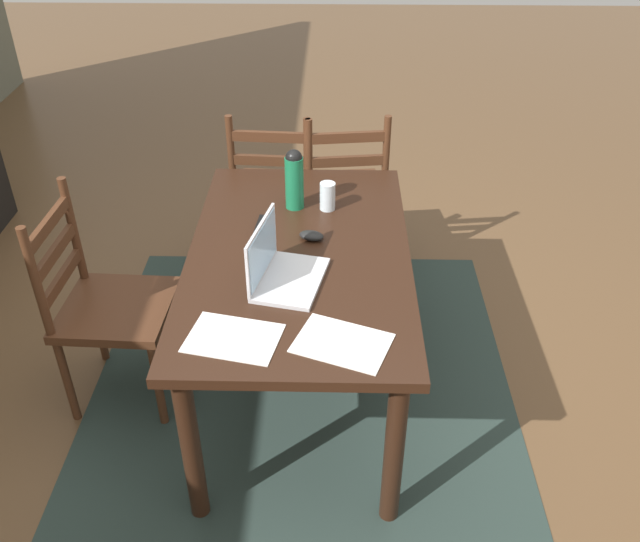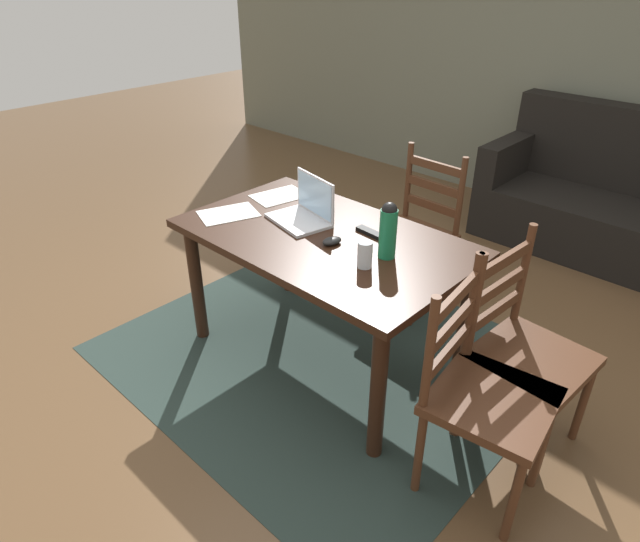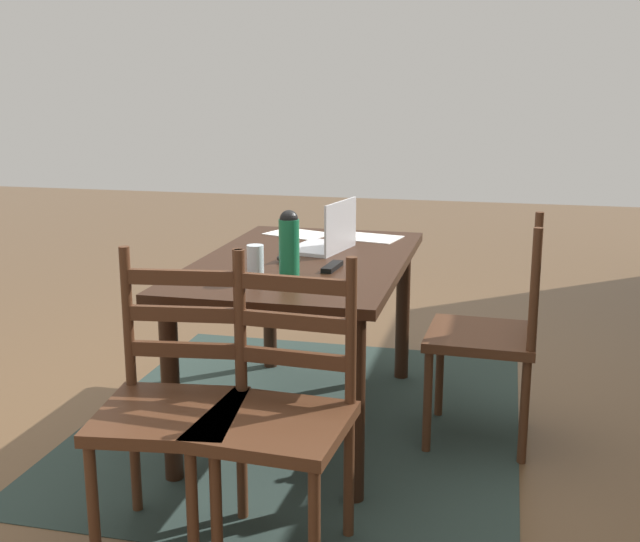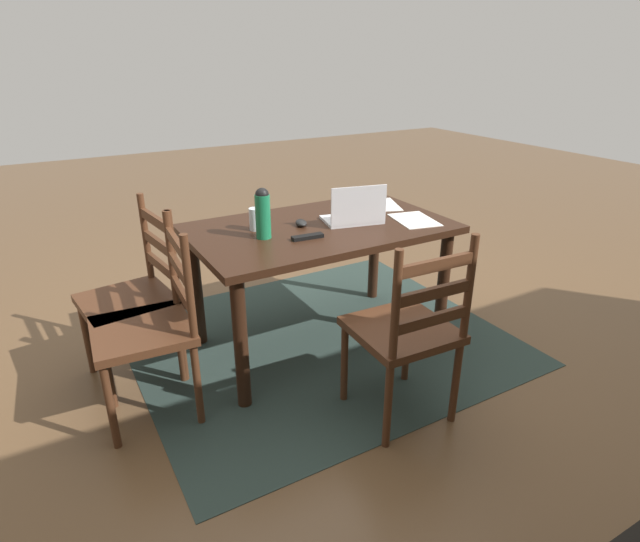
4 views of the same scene
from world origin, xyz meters
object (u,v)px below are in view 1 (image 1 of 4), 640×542
at_px(chair_right_far, 276,193).
at_px(water_bottle, 294,178).
at_px(drinking_glass, 328,196).
at_px(dining_table, 300,274).
at_px(tv_remote, 261,227).
at_px(chair_far_head, 107,306).
at_px(computer_mouse, 311,236).
at_px(chair_right_near, 342,193).
at_px(laptop, 278,267).

relative_size(chair_right_far, water_bottle, 3.59).
relative_size(chair_right_far, drinking_glass, 7.85).
height_order(dining_table, tv_remote, tv_remote).
height_order(chair_far_head, tv_remote, chair_far_head).
bearing_deg(tv_remote, computer_mouse, 165.61).
xyz_separation_m(water_bottle, computer_mouse, (-0.26, -0.08, -0.12)).
xyz_separation_m(drinking_glass, computer_mouse, (-0.25, 0.06, -0.04)).
height_order(chair_right_far, chair_right_near, same).
relative_size(chair_far_head, chair_right_near, 1.00).
height_order(dining_table, water_bottle, water_bottle).
xyz_separation_m(chair_right_far, laptop, (-1.19, -0.11, 0.34)).
xyz_separation_m(chair_right_near, tv_remote, (-0.84, 0.34, 0.29)).
height_order(dining_table, laptop, laptop).
distance_m(dining_table, drinking_glass, 0.39).
distance_m(chair_far_head, drinking_glass, 1.03).
bearing_deg(dining_table, chair_right_far, 9.85).
distance_m(chair_far_head, tv_remote, 0.72).
distance_m(dining_table, chair_far_head, 0.82).
bearing_deg(drinking_glass, chair_far_head, 110.63).
distance_m(laptop, water_bottle, 0.55).
bearing_deg(water_bottle, chair_right_near, -18.10).
distance_m(computer_mouse, tv_remote, 0.22).
bearing_deg(computer_mouse, tv_remote, 85.98).
bearing_deg(chair_far_head, tv_remote, -75.55).
relative_size(chair_right_near, drinking_glass, 7.85).
bearing_deg(computer_mouse, drinking_glass, 1.45).
distance_m(chair_right_near, tv_remote, 0.95).
xyz_separation_m(chair_right_near, laptop, (-1.19, 0.24, 0.34)).
bearing_deg(chair_right_near, computer_mouse, 171.76).
bearing_deg(dining_table, tv_remote, 44.06).
xyz_separation_m(laptop, computer_mouse, (0.28, -0.11, -0.04)).
xyz_separation_m(laptop, tv_remote, (0.35, 0.10, -0.05)).
relative_size(laptop, tv_remote, 2.12).
distance_m(dining_table, chair_right_far, 1.04).
bearing_deg(dining_table, computer_mouse, -25.42).
bearing_deg(chair_far_head, drinking_glass, -69.37).
bearing_deg(chair_far_head, chair_right_near, -44.25).
bearing_deg(drinking_glass, chair_right_near, -6.18).
height_order(chair_right_far, computer_mouse, chair_right_far).
bearing_deg(laptop, chair_right_near, -11.50).
relative_size(dining_table, tv_remote, 8.43).
bearing_deg(chair_far_head, computer_mouse, -83.71).
xyz_separation_m(chair_right_far, chair_right_near, (0.00, -0.35, 0.00)).
distance_m(dining_table, laptop, 0.25).
bearing_deg(computer_mouse, chair_right_near, 6.86).
relative_size(chair_right_near, laptop, 2.64).
relative_size(water_bottle, tv_remote, 1.56).
bearing_deg(computer_mouse, chair_right_far, 28.67).
relative_size(drinking_glass, tv_remote, 0.71).
distance_m(dining_table, computer_mouse, 0.16).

